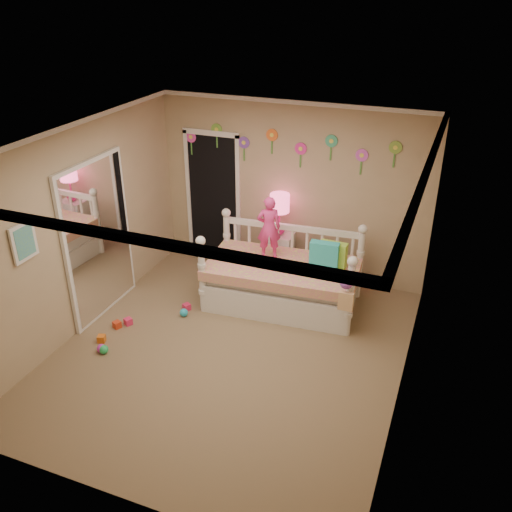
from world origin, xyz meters
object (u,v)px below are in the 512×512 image
at_px(nightstand, 279,255).
at_px(table_lamp, 280,208).
at_px(daybed, 283,268).
at_px(child, 269,228).

relative_size(nightstand, table_lamp, 1.11).
xyz_separation_m(daybed, child, (-0.25, 0.11, 0.50)).
bearing_deg(table_lamp, nightstand, 0.00).
height_order(daybed, child, child).
relative_size(daybed, child, 2.34).
height_order(daybed, nightstand, daybed).
xyz_separation_m(daybed, table_lamp, (-0.31, 0.72, 0.55)).
distance_m(daybed, child, 0.57).
xyz_separation_m(nightstand, table_lamp, (0.00, 0.00, 0.76)).
relative_size(child, table_lamp, 1.41).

